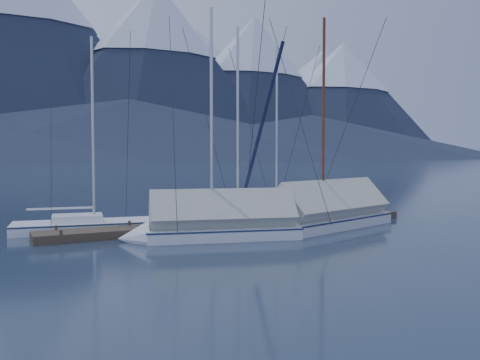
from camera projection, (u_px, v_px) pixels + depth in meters
name	position (u px, v px, depth m)	size (l,w,h in m)	color
ground	(261.00, 233.00, 21.75)	(1000.00, 1000.00, 0.00)	#172233
mountain_range	(1.00, 73.00, 349.51)	(877.00, 584.00, 150.50)	#475675
dock	(240.00, 225.00, 23.52)	(18.00, 1.50, 0.54)	#382D23
mooring_posts	(230.00, 220.00, 23.28)	(15.12, 1.52, 0.35)	#382D23
sailboat_open_left	(106.00, 227.00, 22.53)	(7.29, 3.30, 9.33)	white
sailboat_open_mid	(246.00, 217.00, 25.93)	(8.35, 4.15, 10.64)	white
sailboat_open_right	(284.00, 212.00, 28.29)	(7.90, 3.62, 10.11)	white
sailboat_covered_near	(320.00, 217.00, 23.19)	(8.52, 4.70, 10.60)	silver
sailboat_covered_far	(208.00, 227.00, 20.31)	(7.48, 3.89, 10.06)	white
person	(314.00, 198.00, 25.36)	(0.63, 0.41, 1.72)	black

